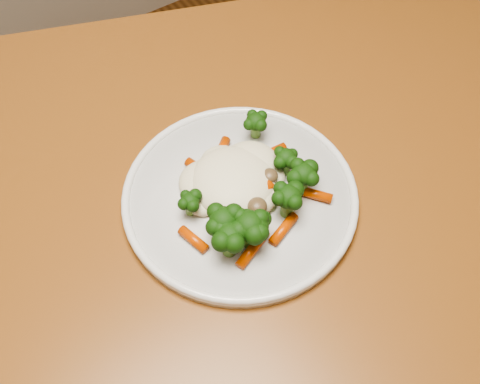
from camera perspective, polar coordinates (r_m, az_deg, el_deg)
The scene contains 3 objects.
dining_table at distance 0.81m, azimuth -0.54°, elevation -5.56°, with size 1.33×1.10×0.75m.
plate at distance 0.72m, azimuth 0.00°, elevation -0.61°, with size 0.28×0.28×0.01m, color white.
meal at distance 0.69m, azimuth 0.53°, elevation -0.18°, with size 0.18×0.17×0.05m.
Camera 1 is at (-0.18, -0.09, 1.35)m, focal length 45.00 mm.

